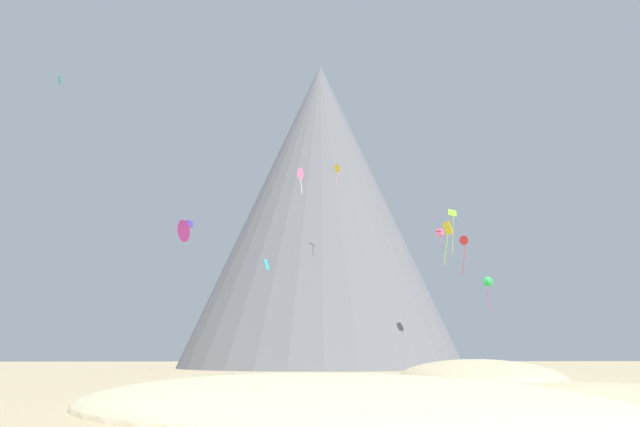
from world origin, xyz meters
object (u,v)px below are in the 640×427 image
(kite_red_mid, at_px, (464,241))
(kite_magenta_mid, at_px, (185,231))
(bush_scatter_east, at_px, (210,380))
(kite_lime_mid, at_px, (452,221))
(kite_green_low, at_px, (488,282))
(kite_yellow_low, at_px, (447,233))
(rock_massif, at_px, (318,210))
(bush_ridge_crest, at_px, (412,389))
(bush_mid_center, at_px, (376,382))
(kite_gold_high, at_px, (337,170))
(kite_rainbow_mid, at_px, (440,232))
(kite_teal_high, at_px, (60,80))
(bush_far_left, at_px, (590,403))
(bush_far_right, at_px, (327,380))
(kite_pink_mid, at_px, (300,174))
(kite_cyan_low, at_px, (267,264))
(kite_indigo_mid, at_px, (189,224))

(kite_red_mid, bearing_deg, kite_magenta_mid, 67.57)
(bush_scatter_east, relative_size, kite_lime_mid, 0.37)
(kite_green_low, xyz_separation_m, kite_yellow_low, (-10.50, -18.10, 1.95))
(rock_massif, xyz_separation_m, kite_lime_mid, (11.70, -54.37, -15.52))
(bush_ridge_crest, distance_m, rock_massif, 87.28)
(bush_mid_center, bearing_deg, kite_gold_high, 87.55)
(kite_gold_high, bearing_deg, bush_mid_center, 169.98)
(kite_rainbow_mid, xyz_separation_m, kite_red_mid, (0.89, -8.37, -3.12))
(kite_teal_high, bearing_deg, bush_far_left, -107.40)
(bush_scatter_east, height_order, kite_rainbow_mid, kite_rainbow_mid)
(bush_far_left, relative_size, kite_rainbow_mid, 0.60)
(kite_magenta_mid, bearing_deg, kite_teal_high, 78.50)
(kite_green_low, bearing_deg, bush_far_right, -139.56)
(bush_far_right, relative_size, kite_green_low, 0.49)
(kite_pink_mid, bearing_deg, kite_magenta_mid, -58.06)
(bush_mid_center, xyz_separation_m, bush_far_right, (-2.95, 9.28, -0.26))
(kite_lime_mid, bearing_deg, bush_far_left, 115.40)
(rock_massif, bearing_deg, kite_lime_mid, -77.86)
(bush_far_right, xyz_separation_m, kite_pink_mid, (-2.54, 4.21, 21.20))
(bush_mid_center, height_order, bush_far_right, bush_mid_center)
(kite_teal_high, distance_m, kite_magenta_mid, 18.86)
(kite_yellow_low, bearing_deg, bush_mid_center, 134.84)
(kite_teal_high, height_order, kite_pink_mid, kite_teal_high)
(kite_red_mid, height_order, kite_magenta_mid, kite_red_mid)
(kite_cyan_low, height_order, kite_green_low, kite_cyan_low)
(kite_indigo_mid, bearing_deg, kite_pink_mid, 177.26)
(kite_teal_high, xyz_separation_m, kite_magenta_mid, (11.74, 6.31, -13.35))
(bush_ridge_crest, relative_size, rock_massif, 0.02)
(kite_red_mid, relative_size, kite_yellow_low, 1.40)
(bush_scatter_east, height_order, kite_magenta_mid, kite_magenta_mid)
(kite_yellow_low, relative_size, kite_magenta_mid, 1.66)
(kite_teal_high, bearing_deg, kite_red_mid, -49.06)
(kite_green_low, bearing_deg, bush_ridge_crest, -110.46)
(kite_teal_high, bearing_deg, kite_rainbow_mid, -40.98)
(bush_mid_center, relative_size, bush_far_left, 1.69)
(kite_green_low, distance_m, kite_indigo_mid, 42.37)
(bush_far_left, height_order, kite_pink_mid, kite_pink_mid)
(kite_rainbow_mid, relative_size, kite_yellow_low, 0.64)
(kite_lime_mid, xyz_separation_m, kite_green_low, (5.94, 5.94, -6.17))
(bush_far_right, relative_size, kite_pink_mid, 0.68)
(kite_pink_mid, distance_m, kite_red_mid, 29.30)
(kite_green_low, relative_size, kite_yellow_low, 1.05)
(kite_gold_high, height_order, kite_green_low, kite_gold_high)
(rock_massif, relative_size, kite_lime_mid, 14.79)
(kite_pink_mid, bearing_deg, bush_mid_center, 53.30)
(rock_massif, relative_size, kite_teal_high, 96.87)
(bush_far_left, bearing_deg, kite_gold_high, 95.51)
(kite_pink_mid, height_order, kite_magenta_mid, kite_pink_mid)
(kite_red_mid, distance_m, kite_yellow_low, 28.35)
(bush_mid_center, relative_size, kite_rainbow_mid, 1.01)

